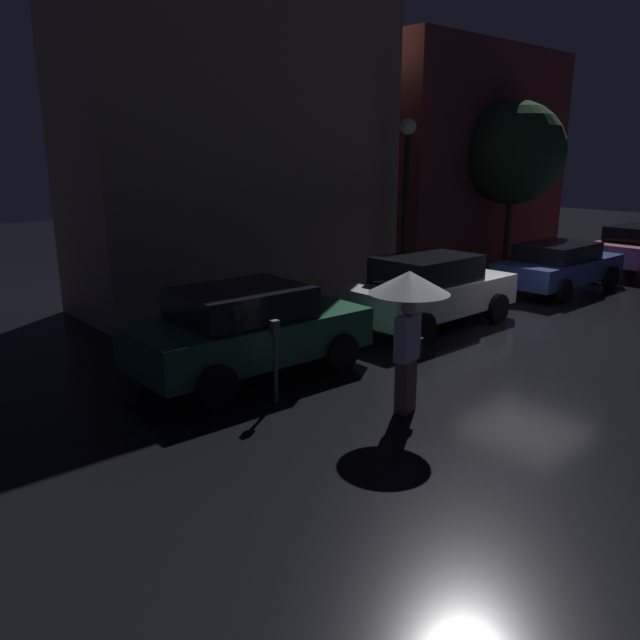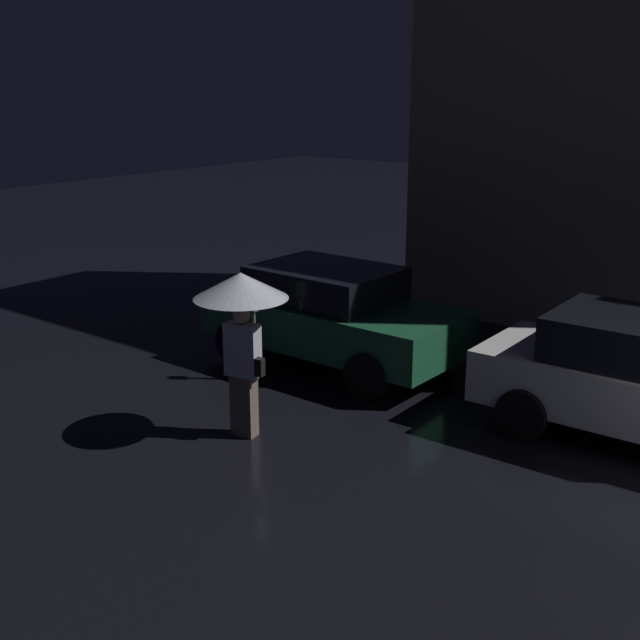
# 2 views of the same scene
# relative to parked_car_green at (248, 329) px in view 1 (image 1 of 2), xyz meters

# --- Properties ---
(ground_plane) EXTENTS (60.00, 60.00, 0.00)m
(ground_plane) POSITION_rel_parked_car_green_xyz_m (6.45, -1.52, -0.79)
(ground_plane) COLOR black
(building_facade_left) EXTENTS (8.31, 3.00, 9.07)m
(building_facade_left) POSITION_rel_parked_car_green_xyz_m (3.31, 4.98, 3.74)
(building_facade_left) COLOR gray
(building_facade_left) RESTS_ON ground
(building_facade_right) EXTENTS (8.12, 3.00, 7.01)m
(building_facade_right) POSITION_rel_parked_car_green_xyz_m (12.40, 4.98, 2.72)
(building_facade_right) COLOR brown
(building_facade_right) RESTS_ON ground
(parked_car_green) EXTENTS (4.02, 2.03, 1.51)m
(parked_car_green) POSITION_rel_parked_car_green_xyz_m (0.00, 0.00, 0.00)
(parked_car_green) COLOR #1E5638
(parked_car_green) RESTS_ON ground
(parked_car_white) EXTENTS (4.13, 1.90, 1.53)m
(parked_car_white) POSITION_rel_parked_car_green_xyz_m (4.74, 0.02, 0.00)
(parked_car_white) COLOR silver
(parked_car_white) RESTS_ON ground
(parked_car_blue) EXTENTS (4.24, 1.91, 1.31)m
(parked_car_blue) POSITION_rel_parked_car_green_xyz_m (10.20, 0.02, -0.09)
(parked_car_blue) COLOR navy
(parked_car_blue) RESTS_ON ground
(pedestrian_with_umbrella) EXTENTS (1.13, 1.13, 2.06)m
(pedestrian_with_umbrella) POSITION_rel_parked_car_green_xyz_m (0.77, -2.82, 0.89)
(pedestrian_with_umbrella) COLOR #66564C
(pedestrian_with_umbrella) RESTS_ON ground
(parking_meter) EXTENTS (0.12, 0.10, 1.27)m
(parking_meter) POSITION_rel_parked_car_green_xyz_m (-0.42, -1.32, -0.00)
(parking_meter) COLOR #4C5154
(parking_meter) RESTS_ON ground
(street_lamp_near) EXTENTS (0.42, 0.42, 4.49)m
(street_lamp_near) POSITION_rel_parked_car_green_xyz_m (6.69, 2.50, 2.31)
(street_lamp_near) COLOR black
(street_lamp_near) RESTS_ON ground
(street_tree) EXTENTS (3.17, 3.17, 5.23)m
(street_tree) POSITION_rel_parked_car_green_xyz_m (12.08, 2.86, 2.85)
(street_tree) COLOR #473323
(street_tree) RESTS_ON ground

